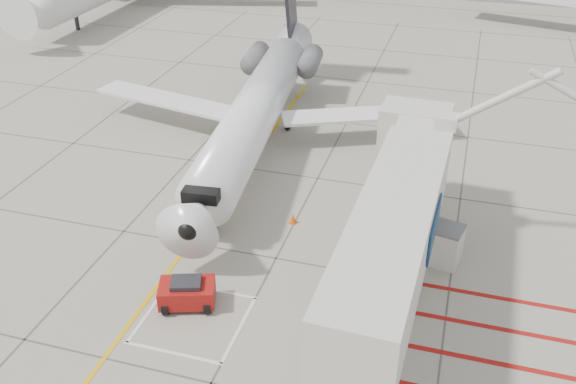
% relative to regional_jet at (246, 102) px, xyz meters
% --- Properties ---
extents(ground_plane, '(260.00, 260.00, 0.00)m').
position_rel_regional_jet_xyz_m(ground_plane, '(4.42, -12.51, -4.01)').
color(ground_plane, gray).
rests_on(ground_plane, ground).
extents(regional_jet, '(27.36, 32.99, 8.02)m').
position_rel_regional_jet_xyz_m(regional_jet, '(0.00, 0.00, 0.00)').
color(regional_jet, white).
rests_on(regional_jet, ground_plane).
extents(jet_bridge, '(9.60, 19.26, 7.59)m').
position_rel_regional_jet_xyz_m(jet_bridge, '(9.98, -11.51, -0.21)').
color(jet_bridge, silver).
rests_on(jet_bridge, ground_plane).
extents(pushback_tug, '(2.66, 2.11, 1.35)m').
position_rel_regional_jet_xyz_m(pushback_tug, '(1.80, -12.69, -3.33)').
color(pushback_tug, '#9C120F').
rests_on(pushback_tug, ground_plane).
extents(baggage_cart, '(2.47, 2.09, 1.33)m').
position_rel_regional_jet_xyz_m(baggage_cart, '(9.25, -9.51, -3.34)').
color(baggage_cart, '#545358').
rests_on(baggage_cart, ground_plane).
extents(ground_power_unit, '(2.64, 1.88, 1.89)m').
position_rel_regional_jet_xyz_m(ground_power_unit, '(11.49, -6.43, -3.06)').
color(ground_power_unit, beige).
rests_on(ground_power_unit, ground_plane).
extents(cone_nose, '(0.31, 0.31, 0.43)m').
position_rel_regional_jet_xyz_m(cone_nose, '(0.91, -9.32, -3.80)').
color(cone_nose, orange).
rests_on(cone_nose, ground_plane).
extents(cone_side, '(0.38, 0.38, 0.53)m').
position_rel_regional_jet_xyz_m(cone_side, '(4.34, -5.36, -3.74)').
color(cone_side, '#DF530B').
rests_on(cone_side, ground_plane).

